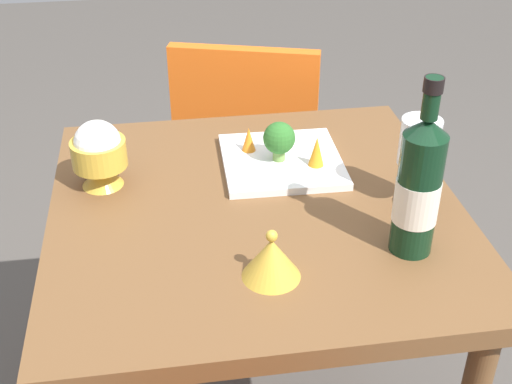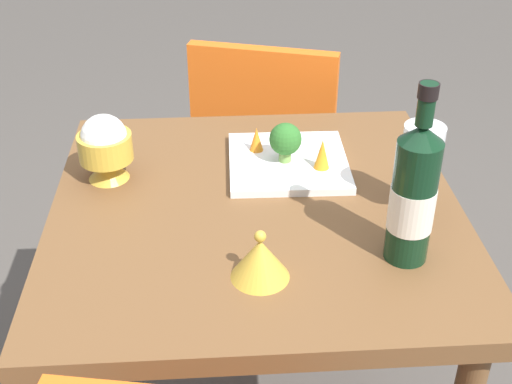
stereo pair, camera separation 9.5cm
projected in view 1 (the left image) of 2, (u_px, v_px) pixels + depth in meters
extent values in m
cube|color=brown|center=(256.00, 213.00, 1.34)|extent=(0.80, 0.80, 0.04)
cylinder|color=brown|center=(359.00, 247.00, 1.87)|extent=(0.05, 0.05, 0.71)
cylinder|color=brown|center=(108.00, 271.00, 1.78)|extent=(0.05, 0.05, 0.71)
cube|color=orange|center=(254.00, 154.00, 2.13)|extent=(0.50, 0.50, 0.02)
cube|color=orange|center=(244.00, 118.00, 1.87)|extent=(0.39, 0.15, 0.40)
cylinder|color=black|center=(213.00, 183.00, 2.42)|extent=(0.03, 0.03, 0.43)
cylinder|color=black|center=(309.00, 190.00, 2.38)|extent=(0.03, 0.03, 0.43)
cylinder|color=black|center=(192.00, 239.00, 2.13)|extent=(0.03, 0.03, 0.43)
cylinder|color=black|center=(301.00, 248.00, 2.09)|extent=(0.03, 0.03, 0.43)
cylinder|color=black|center=(417.00, 195.00, 1.15)|extent=(0.07, 0.08, 0.23)
cone|color=black|center=(427.00, 127.00, 1.09)|extent=(0.07, 0.08, 0.03)
cylinder|color=black|center=(432.00, 98.00, 1.06)|extent=(0.03, 0.03, 0.07)
cylinder|color=black|center=(434.00, 85.00, 1.05)|extent=(0.03, 0.03, 0.02)
cylinder|color=silver|center=(416.00, 200.00, 1.16)|extent=(0.08, 0.08, 0.08)
cylinder|color=white|center=(411.00, 201.00, 1.34)|extent=(0.07, 0.07, 0.00)
cylinder|color=white|center=(414.00, 182.00, 1.31)|extent=(0.01, 0.01, 0.08)
cylinder|color=white|center=(420.00, 142.00, 1.27)|extent=(0.08, 0.08, 0.09)
cone|color=gold|center=(102.00, 175.00, 1.38)|extent=(0.08, 0.08, 0.04)
cylinder|color=gold|center=(99.00, 153.00, 1.36)|extent=(0.11, 0.11, 0.05)
sphere|color=white|center=(98.00, 143.00, 1.35)|extent=(0.09, 0.09, 0.09)
cone|color=gold|center=(271.00, 258.00, 1.13)|extent=(0.10, 0.10, 0.07)
sphere|color=gold|center=(272.00, 236.00, 1.10)|extent=(0.02, 0.02, 0.02)
cube|color=white|center=(282.00, 161.00, 1.46)|extent=(0.25, 0.25, 0.02)
cylinder|color=#729E4C|center=(279.00, 154.00, 1.44)|extent=(0.03, 0.03, 0.03)
sphere|color=#2D6B28|center=(279.00, 138.00, 1.42)|extent=(0.07, 0.07, 0.07)
cone|color=orange|center=(317.00, 151.00, 1.41)|extent=(0.03, 0.03, 0.07)
cone|color=orange|center=(249.00, 139.00, 1.47)|extent=(0.03, 0.03, 0.05)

